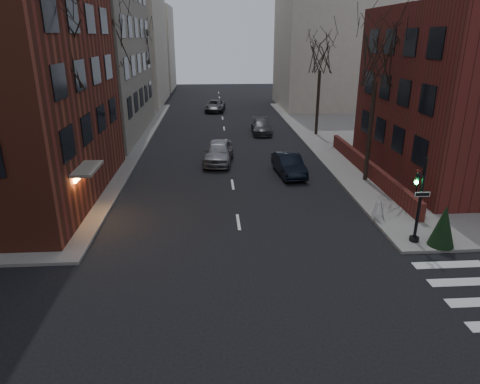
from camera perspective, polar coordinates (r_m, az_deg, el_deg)
name	(u,v)px	position (r m, az deg, el deg)	size (l,w,h in m)	color
low_wall_right	(368,168)	(30.47, 16.67, 3.12)	(0.35, 16.00, 1.00)	#5D1E1B
building_distant_la	(110,37)	(64.78, -17.00, 19.19)	(14.00, 16.00, 18.00)	beige
building_distant_ra	(334,45)	(60.54, 12.46, 18.61)	(14.00, 14.00, 16.00)	beige
building_distant_lb	(144,49)	(81.19, -12.74, 18.15)	(10.00, 12.00, 14.00)	beige
traffic_signal	(418,206)	(20.87, 22.64, -1.71)	(0.76, 0.44, 4.00)	black
tree_left_a	(54,50)	(23.56, -23.54, 16.98)	(4.18, 4.18, 10.26)	#2D231C
tree_left_b	(108,39)	(35.13, -17.14, 18.95)	(4.40, 4.40, 10.80)	#2D231C
tree_left_c	(139,47)	(48.91, -13.34, 18.33)	(3.96, 3.96, 9.72)	#2D231C
tree_right_a	(378,55)	(28.19, 17.93, 16.98)	(3.96, 3.96, 9.72)	#2D231C
tree_right_b	(321,54)	(41.57, 10.73, 17.67)	(3.74, 3.74, 9.18)	#2D231C
streetlamp_near	(111,111)	(31.47, -16.76, 10.36)	(0.36, 0.36, 6.28)	black
streetlamp_far	(150,82)	(51.02, -11.96, 14.20)	(0.36, 0.36, 6.28)	black
parked_sedan	(289,164)	(29.84, 6.53, 3.67)	(1.56, 4.47, 1.47)	black
car_lane_silver	(219,152)	(32.55, -2.87, 5.38)	(2.02, 5.02, 1.71)	gray
car_lane_gray	(261,127)	(42.69, 2.87, 8.67)	(1.88, 4.62, 1.34)	#3C3B40
car_lane_far	(215,106)	(55.86, -3.34, 11.40)	(2.32, 5.02, 1.40)	#3B3B3F
sandwich_board	(379,209)	(23.36, 18.01, -2.19)	(0.44, 0.61, 0.98)	silver
evergreen_shrub	(443,226)	(21.25, 25.50, -4.09)	(1.15, 1.15, 1.92)	black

